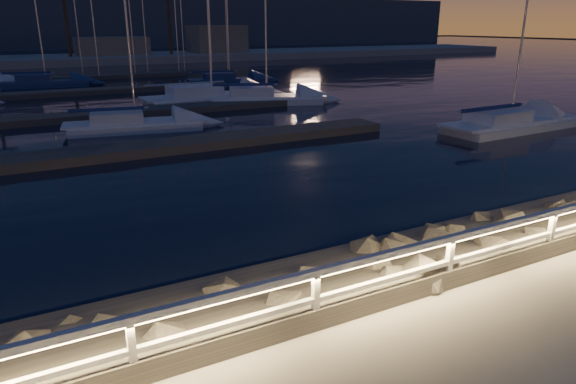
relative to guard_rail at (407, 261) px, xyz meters
name	(u,v)px	position (x,y,z in m)	size (l,w,h in m)	color
ground	(407,297)	(0.07, 0.00, -0.77)	(400.00, 400.00, 0.00)	gray
harbor_water	(111,110)	(0.07, 31.22, -1.74)	(400.00, 440.00, 0.60)	black
guard_rail	(407,261)	(0.00, 0.00, 0.00)	(44.11, 0.12, 1.06)	white
riprap	(338,283)	(-0.56, 1.36, -0.96)	(35.18, 2.75, 1.30)	#625D54
floating_docks	(107,100)	(0.07, 32.50, -1.17)	(22.00, 36.00, 0.40)	#544D46
far_shore	(54,57)	(-0.06, 74.05, -0.48)	(160.00, 14.00, 5.20)	gray
sailboat_c	(132,123)	(-0.51, 21.26, -0.97)	(7.53, 3.37, 12.35)	silver
sailboat_d	(508,122)	(17.24, 11.99, -0.95)	(8.76, 3.00, 14.61)	silver
sailboat_g	(263,97)	(9.80, 26.73, -0.94)	(8.62, 5.05, 14.16)	silver
sailboat_h	(208,97)	(6.44, 28.82, -0.91)	(9.99, 3.26, 16.73)	silver
sailboat_k	(44,82)	(-3.25, 45.11, -0.96)	(8.00, 3.49, 13.14)	navy
sailboat_l	(227,80)	(12.12, 39.48, -0.98)	(7.93, 3.44, 13.00)	navy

